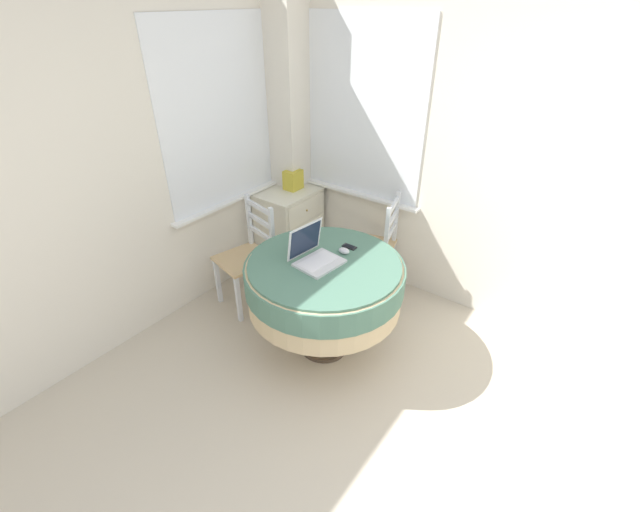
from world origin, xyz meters
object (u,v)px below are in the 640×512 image
(computer_mouse, at_px, (344,251))
(storage_box, at_px, (293,180))
(cell_phone, at_px, (349,247))
(dining_chair_near_right_window, at_px, (374,247))
(round_dining_table, at_px, (324,282))
(dining_chair_near_back_window, at_px, (249,257))
(laptop, at_px, (314,255))
(corner_cabinet, at_px, (290,227))

(computer_mouse, xyz_separation_m, storage_box, (0.70, 1.04, 0.06))
(cell_phone, xyz_separation_m, dining_chair_near_right_window, (0.59, 0.12, -0.32))
(round_dining_table, height_order, computer_mouse, computer_mouse)
(round_dining_table, bearing_deg, cell_phone, -4.72)
(computer_mouse, xyz_separation_m, dining_chair_near_back_window, (-0.08, 0.88, -0.33))
(round_dining_table, height_order, cell_phone, cell_phone)
(computer_mouse, relative_size, dining_chair_near_back_window, 0.09)
(cell_phone, bearing_deg, dining_chair_near_back_window, 101.52)
(round_dining_table, xyz_separation_m, dining_chair_near_right_window, (0.85, 0.10, -0.16))
(round_dining_table, xyz_separation_m, laptop, (-0.03, 0.06, 0.21))
(computer_mouse, bearing_deg, corner_cabinet, 58.96)
(laptop, distance_m, corner_cabinet, 1.34)
(corner_cabinet, xyz_separation_m, storage_box, (0.06, -0.01, 0.46))
(laptop, height_order, storage_box, laptop)
(laptop, xyz_separation_m, computer_mouse, (0.21, -0.10, -0.03))
(corner_cabinet, bearing_deg, storage_box, -9.37)
(cell_phone, relative_size, storage_box, 0.57)
(computer_mouse, distance_m, dining_chair_near_back_window, 0.95)
(round_dining_table, distance_m, computer_mouse, 0.25)
(laptop, relative_size, dining_chair_near_back_window, 0.36)
(cell_phone, relative_size, dining_chair_near_back_window, 0.11)
(computer_mouse, distance_m, cell_phone, 0.09)
(round_dining_table, distance_m, storage_box, 1.35)
(cell_phone, bearing_deg, storage_box, 59.50)
(computer_mouse, relative_size, cell_phone, 0.80)
(round_dining_table, xyz_separation_m, corner_cabinet, (0.81, 1.01, -0.23))
(corner_cabinet, bearing_deg, round_dining_table, -128.64)
(round_dining_table, bearing_deg, dining_chair_near_right_window, 6.68)
(round_dining_table, height_order, dining_chair_near_right_window, dining_chair_near_right_window)
(computer_mouse, xyz_separation_m, corner_cabinet, (0.63, 1.05, -0.40))
(dining_chair_near_right_window, bearing_deg, computer_mouse, -168.47)
(round_dining_table, distance_m, cell_phone, 0.31)
(round_dining_table, distance_m, dining_chair_near_right_window, 0.88)
(laptop, bearing_deg, computer_mouse, -25.83)
(cell_phone, xyz_separation_m, dining_chair_near_back_window, (-0.18, 0.87, -0.32))
(laptop, distance_m, cell_phone, 0.32)
(storage_box, bearing_deg, computer_mouse, -123.78)
(corner_cabinet, distance_m, storage_box, 0.47)
(cell_phone, bearing_deg, computer_mouse, -170.15)
(dining_chair_near_back_window, bearing_deg, computer_mouse, -84.55)
(cell_phone, relative_size, corner_cabinet, 0.13)
(laptop, bearing_deg, cell_phone, -15.73)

